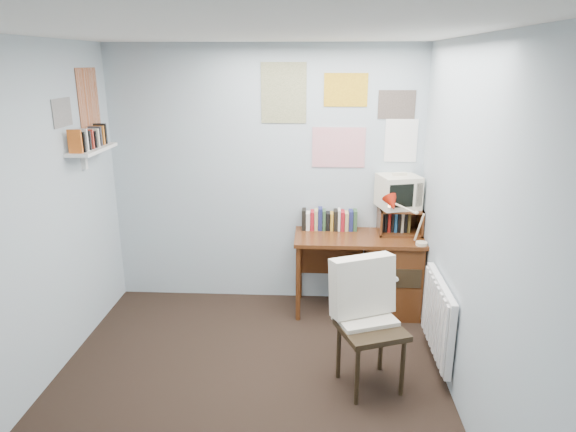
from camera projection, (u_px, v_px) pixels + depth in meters
The scene contains 15 objects.
ground at pixel (244, 402), 3.67m from camera, with size 3.50×3.50×0.00m, color black.
back_wall at pixel (265, 177), 4.97m from camera, with size 3.00×0.02×2.50m, color #A1ACB8.
left_wall at pixel (14, 233), 3.38m from camera, with size 0.02×3.50×2.50m, color #A1ACB8.
right_wall at pixel (476, 241), 3.22m from camera, with size 0.02×3.50×2.50m, color #A1ACB8.
ceiling at pixel (233, 31), 2.94m from camera, with size 3.00×3.50×0.02m, color white.
desk at pixel (386, 272), 4.90m from camera, with size 1.20×0.55×0.76m.
desk_chair at pixel (371, 330), 3.71m from camera, with size 0.48×0.46×0.94m, color black.
desk_lamp at pixel (423, 225), 4.52m from camera, with size 0.27×0.23×0.38m, color #AF1D0B.
tv_riser at pixel (400, 220), 4.86m from camera, with size 0.40×0.30×0.25m, color #522912.
crt_tv at pixel (398, 190), 4.80m from camera, with size 0.35×0.32×0.33m, color beige.
book_row at pixel (333, 219), 4.96m from camera, with size 0.60×0.14×0.22m, color #522912.
radiator at pixel (438, 318), 3.99m from camera, with size 0.09×0.80×0.60m, color white.
wall_shelf at pixel (92, 149), 4.32m from camera, with size 0.20×0.62×0.24m, color white.
posters_back at pixel (340, 115), 4.76m from camera, with size 1.20×0.01×0.90m, color white.
posters_left at pixel (76, 103), 4.21m from camera, with size 0.01×0.70×0.60m, color white.
Camera 1 is at (0.48, -3.10, 2.34)m, focal length 32.00 mm.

